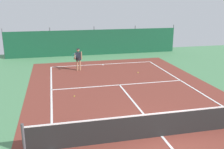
# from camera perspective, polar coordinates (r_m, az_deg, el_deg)

# --- Properties ---
(ground_plane) EXTENTS (36.00, 36.00, 0.00)m
(ground_plane) POSITION_cam_1_polar(r_m,az_deg,el_deg) (10.29, 11.01, -13.35)
(ground_plane) COLOR #4C8456
(court_surface) EXTENTS (11.02, 26.60, 0.01)m
(court_surface) POSITION_cam_1_polar(r_m,az_deg,el_deg) (10.28, 11.01, -13.33)
(court_surface) COLOR brown
(court_surface) RESTS_ON ground
(tennis_net) EXTENTS (10.12, 0.10, 1.10)m
(tennis_net) POSITION_cam_1_polar(r_m,az_deg,el_deg) (10.05, 11.16, -10.81)
(tennis_net) COLOR black
(tennis_net) RESTS_ON ground
(back_fence) EXTENTS (16.30, 0.98, 2.70)m
(back_fence) POSITION_cam_1_polar(r_m,az_deg,el_deg) (25.15, -4.09, 6.09)
(back_fence) COLOR #14472D
(back_fence) RESTS_ON ground
(tennis_player) EXTENTS (0.77, 0.71, 1.64)m
(tennis_player) POSITION_cam_1_polar(r_m,az_deg,el_deg) (19.08, -7.53, 3.70)
(tennis_player) COLOR #9E7051
(tennis_player) RESTS_ON ground
(tennis_ball_near_player) EXTENTS (0.07, 0.07, 0.07)m
(tennis_ball_near_player) POSITION_cam_1_polar(r_m,az_deg,el_deg) (18.52, 5.80, 0.42)
(tennis_ball_near_player) COLOR #CCDB33
(tennis_ball_near_player) RESTS_ON ground
(tennis_ball_midcourt) EXTENTS (0.07, 0.07, 0.07)m
(tennis_ball_midcourt) POSITION_cam_1_polar(r_m,az_deg,el_deg) (14.08, -8.42, -4.78)
(tennis_ball_midcourt) COLOR #CCDB33
(tennis_ball_midcourt) RESTS_ON ground
(parked_car) EXTENTS (2.02, 4.20, 1.68)m
(parked_car) POSITION_cam_1_polar(r_m,az_deg,el_deg) (28.92, 3.30, 7.76)
(parked_car) COLOR navy
(parked_car) RESTS_ON ground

